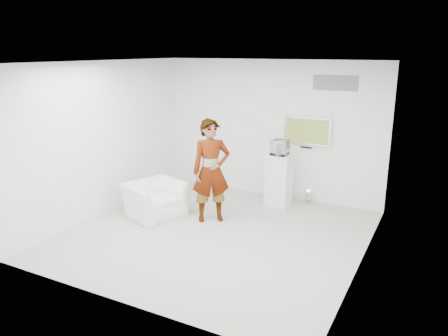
{
  "coord_description": "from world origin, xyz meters",
  "views": [
    {
      "loc": [
        3.47,
        -6.35,
        3.2
      ],
      "look_at": [
        -0.16,
        0.6,
        1.06
      ],
      "focal_mm": 35.0,
      "sensor_mm": 36.0,
      "label": 1
    }
  ],
  "objects_px": {
    "floor_uplight": "(308,197)",
    "pedestal": "(279,180)",
    "tv": "(308,131)",
    "person": "(211,171)",
    "armchair": "(155,199)"
  },
  "relations": [
    {
      "from": "tv",
      "to": "pedestal",
      "type": "relative_size",
      "value": 0.91
    },
    {
      "from": "floor_uplight",
      "to": "pedestal",
      "type": "bearing_deg",
      "value": -143.98
    },
    {
      "from": "tv",
      "to": "pedestal",
      "type": "bearing_deg",
      "value": -129.97
    },
    {
      "from": "tv",
      "to": "armchair",
      "type": "distance_m",
      "value": 3.46
    },
    {
      "from": "person",
      "to": "pedestal",
      "type": "height_order",
      "value": "person"
    },
    {
      "from": "tv",
      "to": "pedestal",
      "type": "xyz_separation_m",
      "value": [
        -0.42,
        -0.5,
        -1.0
      ]
    },
    {
      "from": "tv",
      "to": "floor_uplight",
      "type": "distance_m",
      "value": 1.41
    },
    {
      "from": "person",
      "to": "pedestal",
      "type": "bearing_deg",
      "value": 20.14
    },
    {
      "from": "armchair",
      "to": "floor_uplight",
      "type": "bearing_deg",
      "value": -27.88
    },
    {
      "from": "armchair",
      "to": "floor_uplight",
      "type": "distance_m",
      "value": 3.26
    },
    {
      "from": "person",
      "to": "armchair",
      "type": "distance_m",
      "value": 1.31
    },
    {
      "from": "pedestal",
      "to": "floor_uplight",
      "type": "height_order",
      "value": "pedestal"
    },
    {
      "from": "pedestal",
      "to": "floor_uplight",
      "type": "bearing_deg",
      "value": 36.02
    },
    {
      "from": "tv",
      "to": "armchair",
      "type": "relative_size",
      "value": 0.95
    },
    {
      "from": "tv",
      "to": "person",
      "type": "bearing_deg",
      "value": -123.61
    }
  ]
}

